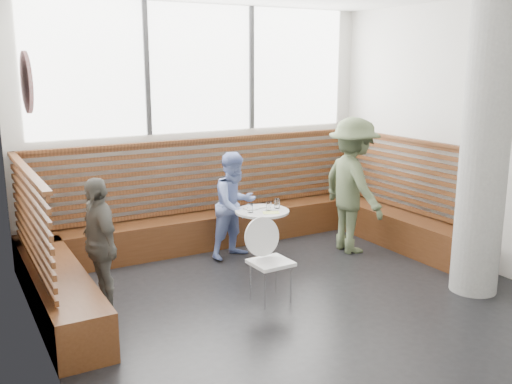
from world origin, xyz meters
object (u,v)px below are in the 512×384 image
child_left (99,244)px  concrete_column (485,146)px  adult_man (353,185)px  child_back (235,205)px  cafe_table (262,225)px  cafe_chair (267,253)px

child_left → concrete_column: bearing=62.6°
adult_man → child_back: size_ratio=1.30×
concrete_column → child_left: 4.10m
cafe_table → child_back: 0.47m
cafe_chair → child_left: bearing=155.2°
concrete_column → adult_man: bearing=100.3°
adult_man → child_back: (-1.46, 0.53, -0.20)m
child_back → child_left: 2.04m
cafe_table → child_back: size_ratio=0.50×
cafe_chair → child_back: (0.33, 1.38, 0.17)m
cafe_table → adult_man: size_ratio=0.39×
concrete_column → cafe_table: concrete_column is taller
concrete_column → child_left: (-3.69, 1.55, -0.92)m
child_back → adult_man: bearing=-35.0°
child_back → child_left: bearing=-174.1°
child_back → cafe_chair: bearing=-118.4°
cafe_table → adult_man: 1.35m
cafe_table → child_left: 2.12m
concrete_column → child_left: concrete_column is taller
adult_man → child_back: bearing=74.8°
cafe_chair → cafe_table: bearing=60.6°
cafe_table → cafe_chair: bearing=-116.9°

